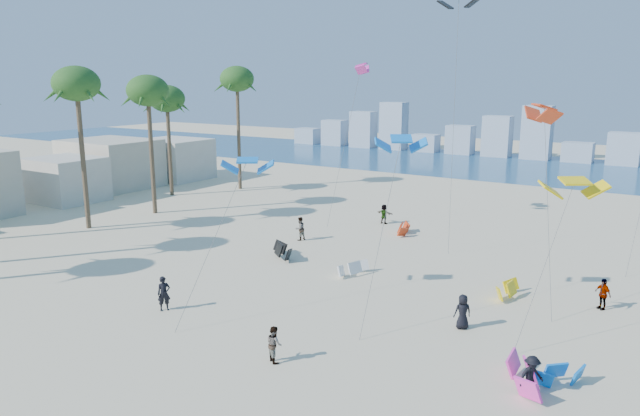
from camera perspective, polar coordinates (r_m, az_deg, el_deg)
The scene contains 10 objects.
ground at distance 28.76m, azimuth -23.52°, elevation -13.99°, with size 220.00×220.00×0.00m, color beige.
ocean at distance 89.44m, azimuth 18.02°, elevation 3.93°, with size 220.00×220.00×0.00m, color navy.
kitesurfer_near at distance 33.04m, azimuth -15.04°, elevation -8.09°, with size 0.70×0.46×1.91m, color black.
kitesurfer_mid at distance 26.64m, azimuth -4.51°, elevation -13.12°, with size 0.80×0.63×1.65m, color gray.
kitesurfers_far at distance 37.27m, azimuth 11.75°, elevation -5.67°, with size 28.77×23.45×1.85m.
grounded_kites at distance 34.76m, azimuth 9.31°, elevation -7.67°, with size 22.81×22.63×1.01m.
flying_kites at distance 36.70m, azimuth 21.11°, elevation 9.31°, with size 35.03×28.29×18.48m.
palm_row at distance 53.05m, azimuth -23.52°, elevation 10.65°, with size 8.93×44.80×14.33m.
beachfront_buildings at distance 66.31m, azimuth -25.34°, elevation 2.89°, with size 11.50×43.00×6.00m.
distant_skyline at distance 99.01m, azimuth 18.97°, elevation 6.44°, with size 85.00×3.00×8.40m.
Camera 1 is at (22.03, -13.81, 12.31)m, focal length 32.69 mm.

